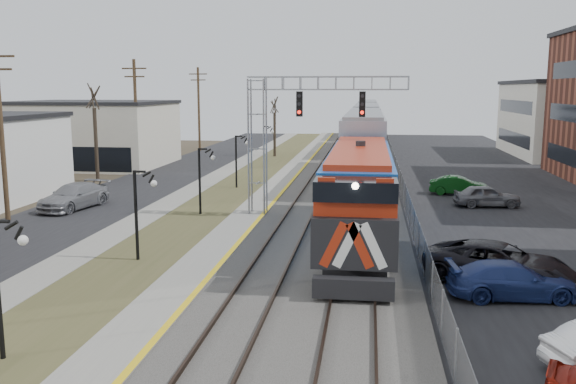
# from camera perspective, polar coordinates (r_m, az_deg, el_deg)

# --- Properties ---
(street_west) EXTENTS (7.00, 120.00, 0.04)m
(street_west) POSITION_cam_1_polar(r_m,az_deg,el_deg) (45.79, -14.86, -0.03)
(street_west) COLOR black
(street_west) RESTS_ON ground
(sidewalk) EXTENTS (2.00, 120.00, 0.08)m
(sidewalk) POSITION_cam_1_polar(r_m,az_deg,el_deg) (44.26, -9.47, -0.13)
(sidewalk) COLOR gray
(sidewalk) RESTS_ON ground
(grass_median) EXTENTS (4.00, 120.00, 0.06)m
(grass_median) POSITION_cam_1_polar(r_m,az_deg,el_deg) (43.48, -5.69, -0.23)
(grass_median) COLOR #444524
(grass_median) RESTS_ON ground
(platform) EXTENTS (2.00, 120.00, 0.24)m
(platform) POSITION_cam_1_polar(r_m,az_deg,el_deg) (42.88, -1.79, -0.21)
(platform) COLOR gray
(platform) RESTS_ON ground
(ballast_bed) EXTENTS (8.00, 120.00, 0.20)m
(ballast_bed) POSITION_cam_1_polar(r_m,az_deg,el_deg) (42.36, 4.90, -0.39)
(ballast_bed) COLOR #595651
(ballast_bed) RESTS_ON ground
(parking_lot) EXTENTS (16.00, 120.00, 0.04)m
(parking_lot) POSITION_cam_1_polar(r_m,az_deg,el_deg) (43.51, 20.89, -0.83)
(parking_lot) COLOR black
(parking_lot) RESTS_ON ground
(platform_edge) EXTENTS (0.24, 120.00, 0.01)m
(platform_edge) POSITION_cam_1_polar(r_m,az_deg,el_deg) (42.72, -0.63, -0.07)
(platform_edge) COLOR gold
(platform_edge) RESTS_ON platform
(track_near) EXTENTS (1.58, 120.00, 0.15)m
(track_near) POSITION_cam_1_polar(r_m,az_deg,el_deg) (42.47, 2.21, -0.09)
(track_near) COLOR #2D2119
(track_near) RESTS_ON ballast_bed
(track_far) EXTENTS (1.58, 120.00, 0.15)m
(track_far) POSITION_cam_1_polar(r_m,az_deg,el_deg) (42.29, 6.93, -0.20)
(track_far) COLOR #2D2119
(track_far) RESTS_ON ballast_bed
(train) EXTENTS (3.00, 85.85, 5.33)m
(train) POSITION_cam_1_polar(r_m,az_deg,el_deg) (64.70, 7.27, 5.53)
(train) COLOR blue
(train) RESTS_ON ground
(signal_gantry) EXTENTS (9.00, 1.07, 8.15)m
(signal_gantry) POSITION_cam_1_polar(r_m,az_deg,el_deg) (35.04, -0.12, 6.60)
(signal_gantry) COLOR gray
(signal_gantry) RESTS_ON ground
(lampposts) EXTENTS (0.14, 62.14, 4.00)m
(lampposts) POSITION_cam_1_polar(r_m,az_deg,el_deg) (27.41, -13.80, -2.09)
(lampposts) COLOR black
(lampposts) RESTS_ON ground
(utility_poles) EXTENTS (0.28, 80.28, 10.00)m
(utility_poles) POSITION_cam_1_polar(r_m,az_deg,el_deg) (37.78, -25.24, 5.02)
(utility_poles) COLOR #4C3823
(utility_poles) RESTS_ON ground
(fence) EXTENTS (0.04, 120.00, 1.60)m
(fence) POSITION_cam_1_polar(r_m,az_deg,el_deg) (42.26, 10.61, 0.42)
(fence) COLOR gray
(fence) RESTS_ON ground
(bare_trees) EXTENTS (12.30, 42.30, 5.95)m
(bare_trees) POSITION_cam_1_polar(r_m,az_deg,el_deg) (49.47, -14.52, 3.82)
(bare_trees) COLOR #382D23
(bare_trees) RESTS_ON ground
(car_lot_c) EXTENTS (6.14, 4.51, 1.55)m
(car_lot_c) POSITION_cam_1_polar(r_m,az_deg,el_deg) (24.93, 19.12, -6.40)
(car_lot_c) COLOR black
(car_lot_c) RESTS_ON ground
(car_lot_d) EXTENTS (4.73, 2.32, 1.32)m
(car_lot_d) POSITION_cam_1_polar(r_m,az_deg,el_deg) (23.35, 20.23, -7.84)
(car_lot_d) COLOR navy
(car_lot_d) RESTS_ON ground
(car_lot_e) EXTENTS (4.21, 1.96, 1.39)m
(car_lot_e) POSITION_cam_1_polar(r_m,az_deg,el_deg) (40.66, 18.10, -0.40)
(car_lot_e) COLOR slate
(car_lot_e) RESTS_ON ground
(car_lot_f) EXTENTS (4.16, 1.95, 1.32)m
(car_lot_f) POSITION_cam_1_polar(r_m,az_deg,el_deg) (44.64, 15.67, 0.53)
(car_lot_f) COLOR #0D4513
(car_lot_f) RESTS_ON ground
(car_street_b) EXTENTS (3.15, 5.66, 1.55)m
(car_street_b) POSITION_cam_1_polar(r_m,az_deg,el_deg) (40.33, -19.41, -0.43)
(car_street_b) COLOR gray
(car_street_b) RESTS_ON ground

